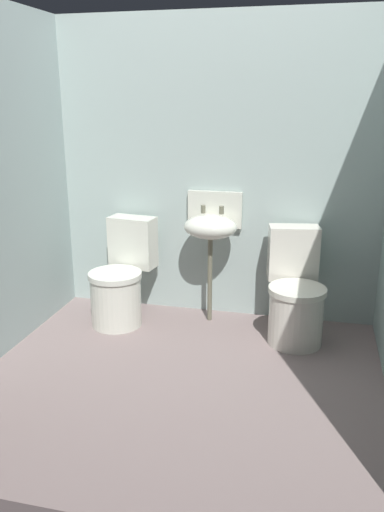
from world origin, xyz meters
TOP-DOWN VIEW (x-y plane):
  - ground_plane at (0.00, 0.00)m, footprint 2.88×2.47m
  - wall_back at (0.00, 1.08)m, footprint 2.88×0.10m
  - toilet_left at (-0.66, 0.68)m, footprint 0.46×0.64m
  - toilet_right at (0.65, 0.68)m, footprint 0.48×0.65m
  - sink at (0.00, 0.87)m, footprint 0.42×0.35m

SIDE VIEW (x-z plane):
  - ground_plane at x=0.00m, z-range -0.08..0.00m
  - toilet_left at x=-0.66m, z-range -0.07..0.71m
  - toilet_right at x=0.65m, z-range -0.07..0.71m
  - sink at x=0.00m, z-range 0.26..1.25m
  - wall_back at x=0.00m, z-range 0.00..2.27m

